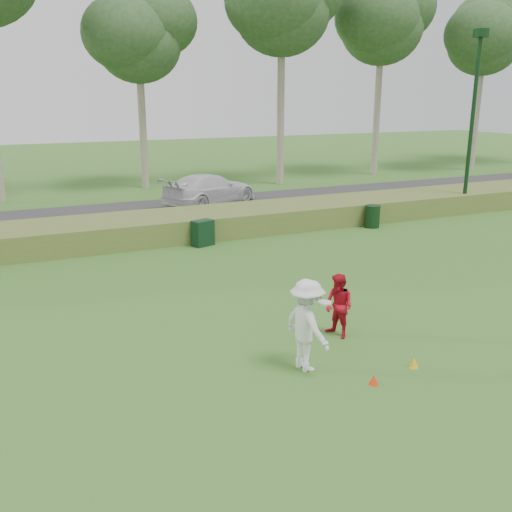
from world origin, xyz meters
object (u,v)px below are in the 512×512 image
trash_bin (372,216)px  car_right (210,189)px  cone_orange (374,380)px  player_white (307,325)px  cone_yellow (414,362)px  utility_cabinet (203,233)px  player_red (339,306)px  lamp_post (475,90)px

trash_bin → car_right: car_right is taller
trash_bin → cone_orange: bearing=-125.2°
player_white → cone_yellow: bearing=-122.2°
cone_orange → player_white: bearing=127.9°
utility_cabinet → car_right: bearing=50.0°
cone_orange → car_right: bearing=79.7°
player_red → trash_bin: (7.36, 9.01, -0.28)m
player_red → car_right: size_ratio=0.29×
car_right → cone_yellow: bearing=148.7°
trash_bin → cone_yellow: bearing=-121.6°
player_white → player_red: player_white is taller
lamp_post → utility_cabinet: size_ratio=8.54×
lamp_post → player_red: (-13.20, -9.85, -4.84)m
player_red → utility_cabinet: player_red is taller
player_white → car_right: size_ratio=0.37×
utility_cabinet → cone_yellow: bearing=-104.4°
lamp_post → cone_yellow: (-12.61, -11.84, -5.48)m
player_red → cone_orange: player_red is taller
utility_cabinet → trash_bin: size_ratio=1.02×
lamp_post → player_red: bearing=-143.3°
lamp_post → cone_yellow: lamp_post is taller
player_white → cone_orange: 1.67m
player_red → cone_orange: 2.41m
lamp_post → trash_bin: lamp_post is taller
lamp_post → player_red: 17.17m
cone_orange → utility_cabinet: bearing=87.7°
cone_yellow → cone_orange: bearing=-167.7°
utility_cabinet → lamp_post: bearing=-15.0°
cone_yellow → utility_cabinet: (-0.73, 11.10, 0.37)m
lamp_post → car_right: (-10.40, 6.61, -4.77)m
player_red → cone_yellow: player_red is taller
player_white → utility_cabinet: 10.33m
lamp_post → cone_yellow: 18.15m
cone_orange → car_right: 19.03m
cone_orange → trash_bin: (7.96, 11.26, 0.37)m
trash_bin → car_right: size_ratio=0.18×
cone_yellow → car_right: (2.21, 18.46, 0.71)m
cone_yellow → utility_cabinet: bearing=93.8°
cone_yellow → car_right: bearing=83.2°
player_red → cone_yellow: (0.59, -1.99, -0.64)m
cone_yellow → trash_bin: trash_bin is taller
player_white → trash_bin: bearing=-50.5°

